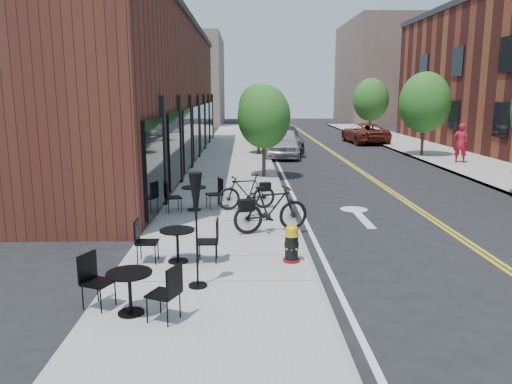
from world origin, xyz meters
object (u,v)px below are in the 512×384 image
object	(u,v)px
parked_car_b	(281,140)
parked_car_a	(284,143)
bistro_set_a	(130,287)
patio_umbrella	(196,206)
parked_car_far	(365,133)
bicycle_right	(271,209)
parked_car_c	(280,129)
bicycle_left	(246,192)
fire_hydrant	(292,244)
pedestrian	(461,143)
bistro_set_b	(177,241)
bistro_set_c	(194,195)

from	to	relation	value
parked_car_b	parked_car_a	bearing A→B (deg)	-97.65
bistro_set_a	patio_umbrella	size ratio (longest dim) A/B	0.81
bistro_set_a	parked_car_far	bearing A→B (deg)	93.56
bicycle_right	parked_car_a	world-z (taller)	parked_car_a
bistro_set_a	parked_car_c	distance (m)	34.34
bicycle_right	patio_umbrella	xyz separation A→B (m)	(-1.52, -3.60, 0.91)
bicycle_left	bicycle_right	world-z (taller)	bicycle_right
fire_hydrant	pedestrian	size ratio (longest dim) A/B	0.41
bistro_set_b	parked_car_c	size ratio (longest dim) A/B	0.37
parked_car_c	parked_car_far	bearing A→B (deg)	-46.12
bistro_set_c	parked_car_a	size ratio (longest dim) A/B	0.37
bistro_set_c	pedestrian	distance (m)	16.04
bicycle_right	bistro_set_b	distance (m)	3.04
fire_hydrant	pedestrian	distance (m)	17.89
fire_hydrant	patio_umbrella	distance (m)	2.52
bicycle_left	parked_car_b	size ratio (longest dim) A/B	0.36
bicycle_right	parked_car_far	world-z (taller)	parked_car_far
parked_car_a	parked_car_b	size ratio (longest dim) A/B	0.96
pedestrian	parked_car_c	bearing A→B (deg)	-43.36
bicycle_left	parked_car_c	size ratio (longest dim) A/B	0.39
bicycle_left	parked_car_far	size ratio (longest dim) A/B	0.34
bistro_set_b	parked_car_far	size ratio (longest dim) A/B	0.32
patio_umbrella	parked_car_a	distance (m)	19.78
fire_hydrant	parked_car_a	distance (m)	18.23
parked_car_b	pedestrian	distance (m)	10.13
parked_car_c	parked_car_far	world-z (taller)	parked_car_far
bicycle_right	pedestrian	world-z (taller)	pedestrian
bicycle_right	parked_car_a	bearing A→B (deg)	-24.23
bicycle_left	bistro_set_b	bearing A→B (deg)	-29.90
bistro_set_c	bicycle_right	bearing A→B (deg)	-69.56
bistro_set_a	bistro_set_c	xyz separation A→B (m)	(0.30, 7.17, 0.01)
bistro_set_c	pedestrian	xyz separation A→B (m)	(12.40, 10.16, 0.53)
bicycle_right	bistro_set_c	bearing A→B (deg)	22.90
pedestrian	bistro_set_b	bearing A→B (deg)	71.60
parked_car_c	bistro_set_a	bearing A→B (deg)	-100.57
bistro_set_a	parked_car_a	world-z (taller)	parked_car_a
bicycle_left	bistro_set_a	world-z (taller)	bicycle_left
pedestrian	bistro_set_a	bearing A→B (deg)	74.93
bistro_set_a	pedestrian	size ratio (longest dim) A/B	0.86
bistro_set_c	parked_car_b	world-z (taller)	parked_car_b
bistro_set_b	parked_car_b	bearing A→B (deg)	79.43
bistro_set_a	parked_car_far	xyz separation A→B (m)	(10.53, 28.53, 0.15)
patio_umbrella	parked_car_b	world-z (taller)	patio_umbrella
bistro_set_a	fire_hydrant	bearing A→B (deg)	65.08
bicycle_right	bistro_set_b	bearing A→B (deg)	118.72
parked_car_a	parked_car_b	xyz separation A→B (m)	(-0.00, 1.94, 0.01)
patio_umbrella	parked_car_b	size ratio (longest dim) A/B	0.43
bicycle_left	parked_car_a	size ratio (longest dim) A/B	0.38
patio_umbrella	parked_car_far	distance (m)	29.06
bicycle_left	parked_car_far	xyz separation A→B (m)	(8.65, 21.28, 0.07)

